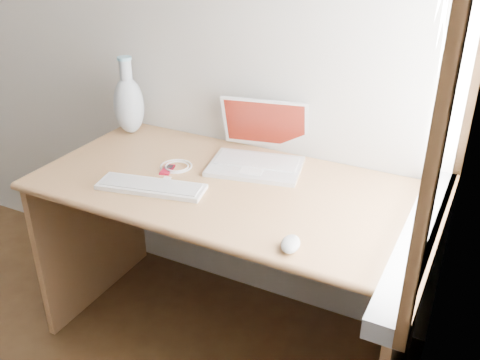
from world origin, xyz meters
The scene contains 10 objects.
back_wall centered at (0.00, 1.75, 1.30)m, with size 3.50×0.04×2.60m, color beige.
window centered at (1.72, 1.30, 1.28)m, with size 0.11×0.99×1.10m.
desk centered at (0.97, 1.47, 0.55)m, with size 1.46×0.73×0.77m.
laptop centered at (1.01, 1.59, 0.83)m, with size 0.41×0.37×0.25m.
external_keyboard centered at (0.74, 1.21, 0.78)m, with size 0.42×0.21×0.02m.
mouse centered at (1.35, 1.08, 0.79)m, with size 0.06×0.10×0.03m, color silver.
ipod centered at (0.70, 1.37, 0.78)m, with size 0.06×0.10×0.01m.
cable_coil centered at (0.72, 1.41, 0.78)m, with size 0.13×0.13×0.01m, color white.
remote centered at (0.75, 1.28, 0.77)m, with size 0.03×0.07×0.01m, color white.
vase centered at (0.33, 1.63, 0.91)m, with size 0.14×0.14×0.35m.
Camera 1 is at (1.83, -0.20, 1.70)m, focal length 40.00 mm.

